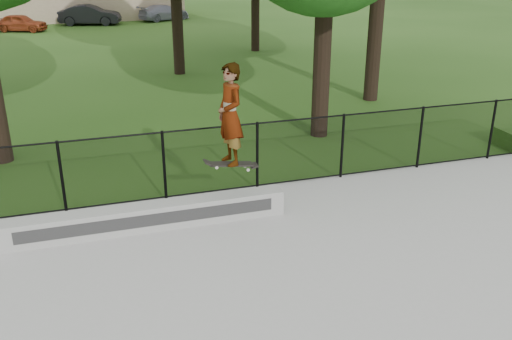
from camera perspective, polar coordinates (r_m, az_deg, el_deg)
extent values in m
cube|color=#A2A29D|center=(10.86, -10.70, -4.62)|extent=(5.23, 0.40, 0.48)
imported|color=#9B3B1C|center=(37.60, -22.49, 13.45)|extent=(3.22, 2.24, 1.02)
imported|color=black|center=(39.14, -16.29, 14.66)|extent=(3.67, 2.15, 1.25)
imported|color=gray|center=(40.41, -9.18, 15.29)|extent=(3.56, 2.64, 1.03)
cube|color=black|center=(10.62, -2.51, 0.61)|extent=(0.84, 0.23, 0.12)
imported|color=silver|center=(10.30, -2.60, 5.55)|extent=(0.56, 0.75, 1.87)
cylinder|color=black|center=(11.73, -18.85, -0.68)|extent=(0.06, 0.06, 1.50)
cylinder|color=black|center=(11.80, -9.17, 0.42)|extent=(0.06, 0.06, 1.50)
cylinder|color=black|center=(12.21, 0.13, 1.46)|extent=(0.06, 0.06, 1.50)
cylinder|color=black|center=(12.92, 8.62, 2.38)|extent=(0.06, 0.06, 1.50)
cylinder|color=black|center=(13.88, 16.09, 3.15)|extent=(0.06, 0.06, 1.50)
cylinder|color=black|center=(15.05, 22.51, 3.77)|extent=(0.06, 0.06, 1.50)
cylinder|color=black|center=(11.98, 0.13, 4.69)|extent=(16.00, 0.04, 0.04)
cylinder|color=black|center=(12.48, 0.12, -1.55)|extent=(16.00, 0.04, 0.04)
cube|color=black|center=(12.21, 0.13, 1.46)|extent=(16.00, 0.01, 1.50)
cylinder|color=black|center=(23.47, -7.94, 15.59)|extent=(0.44, 0.44, 5.07)
cylinder|color=black|center=(28.45, -0.07, 15.87)|extent=(0.44, 0.44, 4.06)
cylinder|color=black|center=(15.58, 6.65, 11.62)|extent=(0.44, 0.44, 4.64)
cylinder|color=black|center=(19.56, 12.01, 15.48)|extent=(0.44, 0.44, 6.04)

